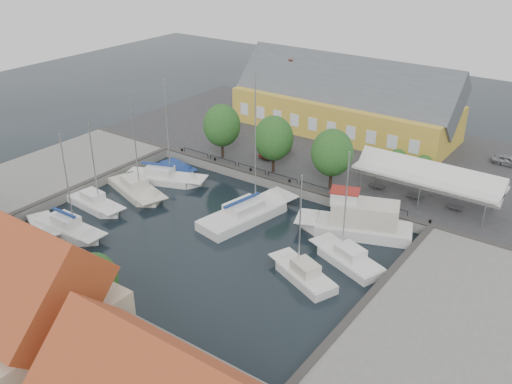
% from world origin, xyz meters
% --- Properties ---
extents(ground, '(140.00, 140.00, 0.00)m').
position_xyz_m(ground, '(0.00, 0.00, 0.00)').
color(ground, black).
rests_on(ground, ground).
extents(north_quay, '(56.00, 26.00, 1.00)m').
position_xyz_m(north_quay, '(0.00, 23.00, 0.50)').
color(north_quay, '#2D2D30').
rests_on(north_quay, ground).
extents(west_quay, '(12.00, 24.00, 1.00)m').
position_xyz_m(west_quay, '(-22.00, -2.00, 0.50)').
color(west_quay, slate).
rests_on(west_quay, ground).
extents(east_quay, '(12.00, 24.00, 1.00)m').
position_xyz_m(east_quay, '(22.00, -2.00, 0.50)').
color(east_quay, slate).
rests_on(east_quay, ground).
extents(south_bank, '(56.00, 14.00, 1.00)m').
position_xyz_m(south_bank, '(0.00, -21.00, 0.50)').
color(south_bank, slate).
rests_on(south_bank, ground).
extents(quay_edge_fittings, '(56.00, 24.72, 0.40)m').
position_xyz_m(quay_edge_fittings, '(0.02, 4.75, 1.06)').
color(quay_edge_fittings, '#383533').
rests_on(quay_edge_fittings, north_quay).
extents(warehouse, '(28.56, 14.00, 9.55)m').
position_xyz_m(warehouse, '(-2.60, 28.36, 4.43)').
color(warehouse, gold).
rests_on(warehouse, north_quay).
extents(tent_canopy, '(14.00, 4.00, 2.83)m').
position_xyz_m(tent_canopy, '(14.00, 14.50, 3.68)').
color(tent_canopy, silver).
rests_on(tent_canopy, north_quay).
extents(quay_trees, '(18.20, 4.20, 6.30)m').
position_xyz_m(quay_trees, '(-2.00, 12.00, 4.88)').
color(quay_trees, black).
rests_on(quay_trees, north_quay).
extents(car_silver, '(3.54, 1.53, 1.19)m').
position_xyz_m(car_silver, '(18.30, 28.58, 1.59)').
color(car_silver, '#94969B').
rests_on(car_silver, north_quay).
extents(car_red, '(1.85, 4.47, 1.44)m').
position_xyz_m(car_red, '(-4.51, 16.12, 1.72)').
color(car_red, maroon).
rests_on(car_red, north_quay).
extents(center_sailboat, '(5.19, 11.20, 14.62)m').
position_xyz_m(center_sailboat, '(0.85, 3.34, 0.36)').
color(center_sailboat, silver).
rests_on(center_sailboat, ground).
extents(trawler, '(10.83, 6.52, 5.00)m').
position_xyz_m(trawler, '(10.74, 6.87, 1.02)').
color(trawler, silver).
rests_on(trawler, ground).
extents(east_boat_a, '(7.47, 4.77, 10.34)m').
position_xyz_m(east_boat_a, '(12.24, 1.94, 0.26)').
color(east_boat_a, silver).
rests_on(east_boat_a, ground).
extents(east_boat_b, '(6.94, 4.59, 9.38)m').
position_xyz_m(east_boat_b, '(10.43, -2.16, 0.26)').
color(east_boat_b, silver).
rests_on(east_boat_b, ground).
extents(west_boat_a, '(9.39, 5.57, 12.07)m').
position_xyz_m(west_boat_a, '(-11.56, 4.82, 0.27)').
color(west_boat_a, silver).
rests_on(west_boat_a, ground).
extents(west_boat_b, '(8.82, 5.30, 11.51)m').
position_xyz_m(west_boat_b, '(-11.83, 1.11, 0.26)').
color(west_boat_b, beige).
rests_on(west_boat_b, ground).
extents(west_boat_c, '(7.12, 2.82, 9.61)m').
position_xyz_m(west_boat_c, '(-12.70, -3.59, 0.26)').
color(west_boat_c, silver).
rests_on(west_boat_c, ground).
extents(west_boat_d, '(7.69, 2.38, 10.34)m').
position_xyz_m(west_boat_d, '(-10.65, -8.29, 0.27)').
color(west_boat_d, silver).
rests_on(west_boat_d, ground).
extents(launch_sw, '(5.73, 4.04, 0.98)m').
position_xyz_m(launch_sw, '(-13.22, -9.19, 0.09)').
color(launch_sw, silver).
rests_on(launch_sw, ground).
extents(launch_nw, '(5.23, 3.01, 0.88)m').
position_xyz_m(launch_nw, '(-12.46, 8.11, 0.09)').
color(launch_nw, navy).
rests_on(launch_nw, ground).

